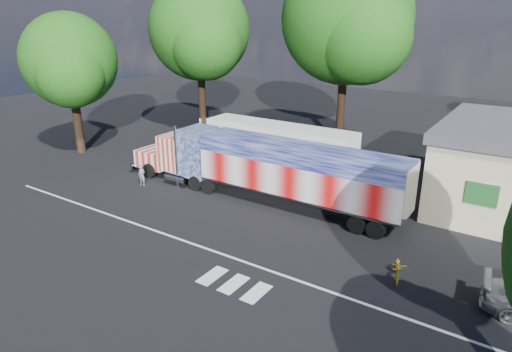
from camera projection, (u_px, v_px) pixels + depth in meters
The scene contains 9 objects.
ground at pixel (227, 222), 25.87m from camera, with size 100.00×100.00×0.00m, color black.
lane_markings at pixel (208, 259), 22.03m from camera, with size 30.00×2.67×0.01m.
semi_truck at pixel (264, 167), 28.23m from camera, with size 19.98×3.16×4.26m.
coach_bus at pixel (279, 147), 33.97m from camera, with size 11.75×2.74×3.42m.
woman at pixel (142, 175), 31.16m from camera, with size 0.53×0.35×1.46m, color slate.
bicycle at pixel (398, 269), 20.32m from camera, with size 0.63×1.81×0.95m, color gold.
tree_nw_a at pixel (200, 30), 42.46m from camera, with size 9.87×9.40×14.37m.
tree_n_mid at pixel (348, 20), 36.52m from camera, with size 11.04×10.52×15.96m.
tree_w_a at pixel (70, 61), 36.14m from camera, with size 7.83×7.45×11.36m.
Camera 1 is at (14.34, -18.60, 11.29)m, focal length 32.00 mm.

